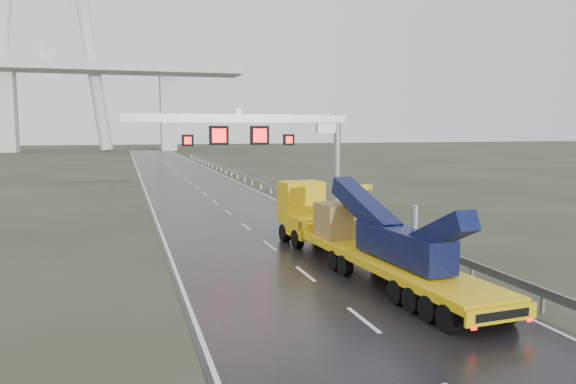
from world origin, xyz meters
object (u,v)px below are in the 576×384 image
object	(u,v)px
heavy_haul_truck	(350,231)
exit_sign_pair	(363,194)
striped_barrier	(317,207)
sign_gantry	(270,137)

from	to	relation	value
heavy_haul_truck	exit_sign_pair	xyz separation A→B (m)	(5.91, 11.77, 0.15)
exit_sign_pair	striped_barrier	distance (m)	3.77
sign_gantry	exit_sign_pair	bearing A→B (deg)	-9.65
striped_barrier	heavy_haul_truck	bearing A→B (deg)	-105.96
sign_gantry	heavy_haul_truck	distance (m)	13.49
striped_barrier	sign_gantry	bearing A→B (deg)	-160.30
exit_sign_pair	heavy_haul_truck	bearing A→B (deg)	-127.67
sign_gantry	striped_barrier	world-z (taller)	sign_gantry
exit_sign_pair	sign_gantry	bearing A→B (deg)	159.34
sign_gantry	striped_barrier	size ratio (longest dim) A/B	13.63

